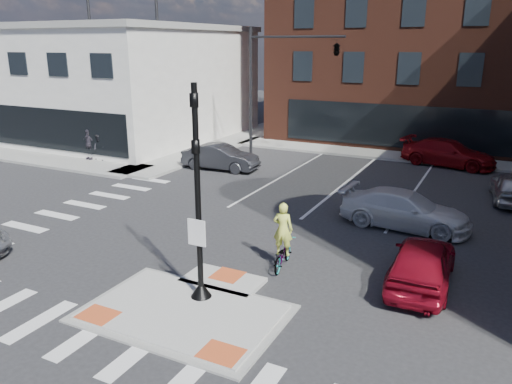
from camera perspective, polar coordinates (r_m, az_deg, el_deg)
The scene contains 17 objects.
ground at distance 14.39m, azimuth -7.14°, elevation -12.82°, with size 120.00×120.00×0.00m, color #28282B.
refuge_island at distance 14.18m, azimuth -7.74°, elevation -13.08°, with size 5.40×4.65×0.13m.
sidewalk_nw at distance 35.71m, azimuth -16.03°, elevation 4.75°, with size 23.50×20.50×0.15m.
sidewalk_n at distance 33.31m, azimuth 19.04°, elevation 3.66°, with size 26.00×3.00×0.15m, color gray.
building_nw at distance 42.11m, azimuth -17.48°, elevation 12.08°, with size 20.40×16.40×14.40m.
building_n at distance 42.50m, azimuth 22.12°, elevation 16.52°, with size 24.40×18.40×15.50m.
building_far_left at distance 63.33m, azimuth 17.14°, elevation 14.10°, with size 10.00×12.00×10.00m, color slate.
signal_pole at distance 13.70m, azimuth -6.57°, elevation -3.49°, with size 0.60×0.60×5.98m.
mast_arm_signal at distance 30.24m, azimuth 6.41°, elevation 14.97°, with size 6.10×2.24×8.00m.
red_sedan at distance 15.90m, azimuth 18.45°, elevation -7.62°, with size 1.75×4.36×1.49m, color maroon.
white_pickup at distance 20.57m, azimuth 16.64°, elevation -1.94°, with size 2.05×5.04×1.46m, color white.
bg_car_dark at distance 28.91m, azimuth -4.07°, elevation 4.00°, with size 1.55×4.44×1.46m, color #28292D.
bg_car_silver at distance 25.75m, azimuth 27.25°, elevation 0.52°, with size 1.67×4.15×1.42m, color #ACADB3.
bg_car_red at distance 31.82m, azimuth 21.11°, elevation 4.18°, with size 2.19×5.39×1.56m, color maroon.
cyclist at distance 16.24m, azimuth 3.06°, elevation -6.19°, with size 0.85×1.83×2.22m.
pedestrian_a at distance 31.86m, azimuth -17.47°, elevation 4.88°, with size 0.79×0.62×1.63m, color black.
pedestrian_b at distance 32.41m, azimuth -18.55°, elevation 5.20°, with size 1.10×0.46×1.87m, color #342F3A.
Camera 1 is at (7.15, -10.30, 7.05)m, focal length 35.00 mm.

